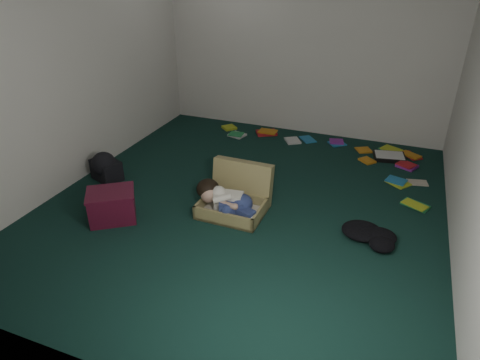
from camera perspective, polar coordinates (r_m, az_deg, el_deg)
The scene contains 11 objects.
floor at distance 4.56m, azimuth 0.69°, elevation -3.06°, with size 4.50×4.50×0.00m, color #0F2D26.
wall_back at distance 6.16m, azimuth 8.59°, elevation 17.86°, with size 4.50×4.50×0.00m, color white.
wall_front at distance 2.23m, azimuth -20.08°, elevation -2.05°, with size 4.50×4.50×0.00m, color white.
wall_left at distance 5.09m, azimuth -21.50°, elevation 14.19°, with size 4.50×4.50×0.00m, color white.
suitcase at distance 4.39m, azimuth -0.50°, elevation -2.24°, with size 0.65×0.63×0.47m.
person at distance 4.26m, azimuth -1.89°, elevation -2.66°, with size 0.69×0.34×0.29m.
maroon_bin at distance 4.40m, azimuth -16.70°, elevation -3.27°, with size 0.58×0.55×0.31m.
backpack at distance 5.21m, azimuth -17.39°, elevation 1.39°, with size 0.43×0.34×0.26m, color black, non-canonical shape.
clothing_pile at distance 4.11m, azimuth 16.58°, elevation -7.18°, with size 0.41×0.34×0.13m, color black, non-canonical shape.
paper_tray at distance 5.86m, azimuth 19.28°, elevation 2.96°, with size 0.44×0.36×0.05m.
book_scatter at distance 5.82m, azimuth 13.21°, elevation 3.51°, with size 2.93×1.64×0.02m.
Camera 1 is at (1.37, -3.66, 2.35)m, focal length 32.00 mm.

